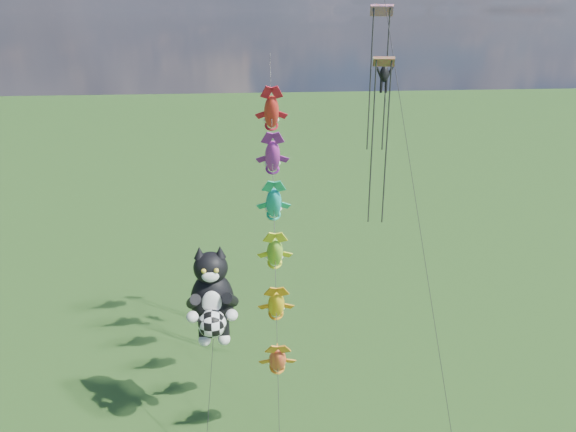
{
  "coord_description": "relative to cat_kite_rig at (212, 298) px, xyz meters",
  "views": [
    {
      "loc": [
        7.46,
        -20.28,
        23.11
      ],
      "look_at": [
        10.58,
        11.39,
        11.44
      ],
      "focal_mm": 35.0,
      "sensor_mm": 36.0,
      "label": 1
    }
  ],
  "objects": [
    {
      "name": "cat_kite_rig",
      "position": [
        0.0,
        0.0,
        0.0
      ],
      "size": [
        2.71,
        4.26,
        11.83
      ],
      "rotation": [
        0.0,
        0.0,
        -0.24
      ],
      "color": "brown",
      "rests_on": "ground"
    },
    {
      "name": "fish_windsock_rig",
      "position": [
        3.53,
        2.97,
        2.65
      ],
      "size": [
        1.43,
        15.96,
        20.65
      ],
      "rotation": [
        0.0,
        0.0,
        0.27
      ],
      "color": "brown",
      "rests_on": "ground"
    },
    {
      "name": "parafoil_rig",
      "position": [
        9.54,
        3.36,
        10.48
      ],
      "size": [
        2.29,
        17.52,
        24.23
      ],
      "rotation": [
        0.0,
        0.0,
        0.15
      ],
      "color": "brown",
      "rests_on": "ground"
    }
  ]
}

